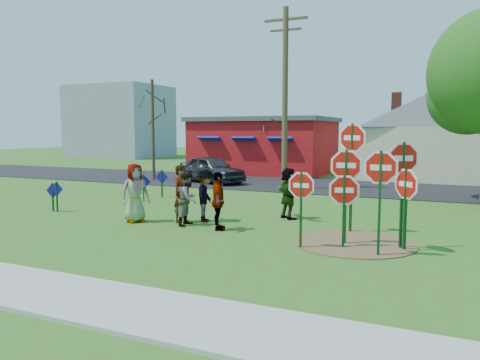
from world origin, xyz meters
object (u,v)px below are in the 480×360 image
(person_b, at_px, (182,194))
(person_a, at_px, (135,193))
(stop_sign_c, at_px, (380,179))
(stop_sign_d, at_px, (403,168))
(stop_sign_a, at_px, (301,192))
(stop_sign_b, at_px, (352,149))
(suv, at_px, (211,169))
(utility_pole, at_px, (285,95))

(person_b, bearing_deg, person_a, 123.98)
(stop_sign_c, height_order, person_b, stop_sign_c)
(stop_sign_d, xyz_separation_m, person_b, (-6.84, 0.67, -1.12))
(stop_sign_a, bearing_deg, stop_sign_c, 2.60)
(stop_sign_a, distance_m, stop_sign_b, 2.74)
(person_a, bearing_deg, stop_sign_a, -67.51)
(stop_sign_b, distance_m, person_b, 5.56)
(stop_sign_a, height_order, stop_sign_d, stop_sign_d)
(stop_sign_c, relative_size, suv, 0.59)
(stop_sign_d, xyz_separation_m, person_a, (-8.24, 0.07, -1.09))
(suv, bearing_deg, person_b, -134.25)
(stop_sign_c, height_order, stop_sign_d, stop_sign_d)
(stop_sign_a, xyz_separation_m, utility_pole, (-4.32, 11.19, 3.31))
(stop_sign_b, distance_m, utility_pole, 10.39)
(utility_pole, bearing_deg, suv, 168.41)
(suv, height_order, utility_pole, utility_pole)
(stop_sign_a, bearing_deg, stop_sign_d, 24.65)
(stop_sign_b, xyz_separation_m, stop_sign_d, (1.54, -1.41, -0.39))
(stop_sign_b, bearing_deg, suv, 148.88)
(person_b, distance_m, utility_pole, 10.24)
(suv, bearing_deg, stop_sign_b, -112.25)
(person_a, distance_m, suv, 11.48)
(stop_sign_b, xyz_separation_m, suv, (-9.78, 9.72, -1.63))
(person_a, bearing_deg, stop_sign_d, -57.66)
(stop_sign_b, height_order, stop_sign_d, stop_sign_b)
(person_a, distance_m, person_b, 1.52)
(stop_sign_a, bearing_deg, stop_sign_b, 73.43)
(person_b, height_order, utility_pole, utility_pole)
(person_a, bearing_deg, stop_sign_c, -64.64)
(stop_sign_d, height_order, person_b, stop_sign_d)
(suv, bearing_deg, utility_pole, -79.01)
(stop_sign_d, relative_size, utility_pole, 0.32)
(person_a, relative_size, utility_pole, 0.21)
(stop_sign_d, height_order, suv, stop_sign_d)
(stop_sign_b, bearing_deg, person_a, -154.98)
(stop_sign_a, relative_size, suv, 0.46)
(person_a, xyz_separation_m, person_b, (1.40, 0.59, -0.03))
(stop_sign_a, distance_m, person_a, 6.05)
(stop_sign_c, height_order, utility_pole, utility_pole)
(stop_sign_b, relative_size, stop_sign_d, 1.17)
(stop_sign_a, xyz_separation_m, stop_sign_c, (1.90, 0.06, 0.42))
(stop_sign_d, xyz_separation_m, utility_pole, (-6.62, 10.17, 2.69))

